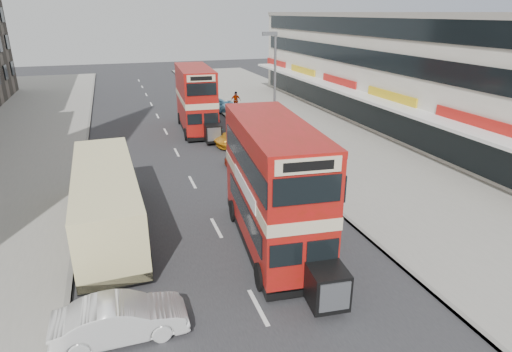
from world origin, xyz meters
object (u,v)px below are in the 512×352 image
object	(u,v)px
pedestrian_far	(236,101)
car_right_a	(259,154)
coach	(106,198)
cyclist	(218,132)
car_right_b	(247,137)
bus_main	(274,186)
street_lamp	(274,84)
car_right_c	(211,106)
bus_second	(196,99)
pedestrian_near	(337,160)
car_left_front	(121,319)

from	to	relation	value
pedestrian_far	car_right_a	bearing A→B (deg)	-103.76
coach	pedestrian_far	distance (m)	25.56
car_right_a	pedestrian_far	size ratio (longest dim) A/B	2.49
car_right_a	cyclist	distance (m)	6.55
car_right_b	bus_main	bearing A→B (deg)	-19.88
street_lamp	car_right_c	bearing A→B (deg)	95.68
bus_second	pedestrian_near	world-z (taller)	bus_second
bus_main	pedestrian_near	bearing A→B (deg)	-129.12
car_left_front	bus_second	bearing A→B (deg)	-16.68
street_lamp	bus_main	bearing A→B (deg)	-110.52
bus_second	pedestrian_near	bearing A→B (deg)	117.55
coach	pedestrian_far	xyz separation A→B (m)	(12.34, 22.37, -0.54)
street_lamp	car_right_b	size ratio (longest dim) A/B	1.66
car_right_a	car_right_c	size ratio (longest dim) A/B	1.05
pedestrian_far	car_left_front	bearing A→B (deg)	-115.31
car_right_b	pedestrian_near	size ratio (longest dim) A/B	2.96
car_right_a	coach	bearing A→B (deg)	-52.08
car_right_c	pedestrian_far	distance (m)	2.57
coach	pedestrian_near	distance (m)	13.44
bus_main	bus_second	size ratio (longest dim) A/B	1.03
coach	car_right_c	xyz separation A→B (m)	(9.79, 22.23, -0.86)
cyclist	car_right_c	bearing A→B (deg)	78.52
cyclist	pedestrian_near	bearing A→B (deg)	-65.19
street_lamp	car_right_b	world-z (taller)	street_lamp
bus_second	coach	world-z (taller)	bus_second
car_right_c	pedestrian_near	distance (m)	19.54
bus_main	car_right_b	bearing A→B (deg)	-97.25
bus_main	car_right_b	xyz separation A→B (m)	(3.30, 14.30, -2.02)
car_right_a	cyclist	xyz separation A→B (m)	(-1.19, 6.44, -0.02)
pedestrian_far	car_right_c	bearing A→B (deg)	-179.85
car_right_c	bus_main	bearing A→B (deg)	-10.62
coach	car_right_a	distance (m)	11.40
bus_main	coach	bearing A→B (deg)	-22.99
car_left_front	coach	bearing A→B (deg)	1.63
car_left_front	car_right_a	size ratio (longest dim) A/B	0.88
coach	car_left_front	world-z (taller)	coach
street_lamp	pedestrian_far	world-z (taller)	street_lamp
coach	car_right_c	world-z (taller)	coach
car_right_a	bus_main	bearing A→B (deg)	-12.14
street_lamp	pedestrian_near	size ratio (longest dim) A/B	4.90
street_lamp	cyclist	xyz separation A→B (m)	(-2.97, 4.25, -4.15)
bus_main	car_right_b	distance (m)	14.81
bus_second	pedestrian_near	xyz separation A→B (m)	(5.88, -13.26, -1.66)
coach	pedestrian_far	bearing A→B (deg)	59.59
bus_second	car_right_b	distance (m)	6.44
bus_second	car_left_front	xyz separation A→B (m)	(-6.98, -23.61, -1.99)
bus_main	car_left_front	xyz separation A→B (m)	(-6.33, -3.78, -2.05)
bus_second	coach	xyz separation A→B (m)	(-7.22, -16.23, -1.04)
car_right_a	pedestrian_near	xyz separation A→B (m)	(3.74, -3.47, 0.32)
pedestrian_near	cyclist	xyz separation A→B (m)	(-4.93, 9.91, -0.35)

